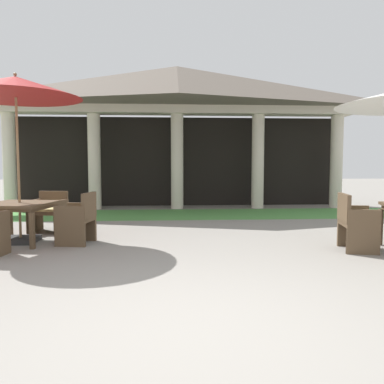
% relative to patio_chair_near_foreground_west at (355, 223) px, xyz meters
% --- Properties ---
extents(ground_plane, '(60.00, 60.00, 0.00)m').
position_rel_patio_chair_near_foreground_west_xyz_m(ground_plane, '(-2.71, -2.71, -0.43)').
color(ground_plane, gray).
extents(background_pavilion, '(11.16, 3.10, 4.29)m').
position_rel_patio_chair_near_foreground_west_xyz_m(background_pavilion, '(-2.71, 5.90, 2.92)').
color(background_pavilion, beige).
rests_on(background_pavilion, ground).
extents(lawn_strip, '(12.96, 2.16, 0.01)m').
position_rel_patio_chair_near_foreground_west_xyz_m(lawn_strip, '(-2.71, 4.44, -0.43)').
color(lawn_strip, '#519347').
rests_on(lawn_strip, ground).
extents(patio_chair_near_foreground_west, '(0.61, 0.72, 0.90)m').
position_rel_patio_chair_near_foreground_west_xyz_m(patio_chair_near_foreground_west, '(0.00, 0.00, 0.00)').
color(patio_chair_near_foreground_west, brown).
rests_on(patio_chair_near_foreground_west, ground).
extents(patio_table_mid_left, '(1.19, 1.19, 0.70)m').
position_rel_patio_chair_near_foreground_west_xyz_m(patio_table_mid_left, '(-5.58, 0.95, 0.18)').
color(patio_table_mid_left, brown).
rests_on(patio_table_mid_left, ground).
extents(patio_umbrella_mid_left, '(2.22, 2.22, 2.93)m').
position_rel_patio_chair_near_foreground_west_xyz_m(patio_umbrella_mid_left, '(-5.58, 0.95, 2.22)').
color(patio_umbrella_mid_left, '#2D2D2D').
rests_on(patio_umbrella_mid_left, ground).
extents(patio_chair_mid_left_north, '(0.71, 0.67, 0.81)m').
position_rel_patio_chair_near_foreground_west_xyz_m(patio_chair_mid_left_north, '(-5.40, 1.99, -0.03)').
color(patio_chair_mid_left_north, brown).
rests_on(patio_chair_mid_left_north, ground).
extents(patio_chair_mid_left_east, '(0.61, 0.65, 0.89)m').
position_rel_patio_chair_near_foreground_west_xyz_m(patio_chair_mid_left_east, '(-4.54, 0.78, -0.01)').
color(patio_chair_mid_left_east, brown).
rests_on(patio_chair_mid_left_east, ground).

